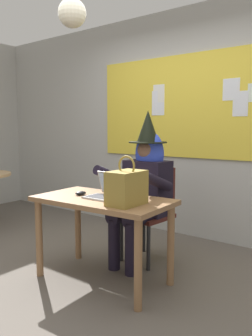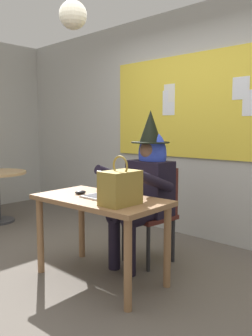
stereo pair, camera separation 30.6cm
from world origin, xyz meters
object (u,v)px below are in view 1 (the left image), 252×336
computer_mouse (81,193)px  person_costumed (144,180)px  laptop (106,192)px  handbag (127,187)px  desk_main (103,211)px  chair_at_desk (151,207)px

computer_mouse → person_costumed: bearing=79.2°
laptop → handbag: handbag is taller
person_costumed → laptop: (-0.04, -0.51, -0.04)m
computer_mouse → handbag: 0.56m
person_costumed → handbag: bearing=25.6°
desk_main → computer_mouse: computer_mouse is taller
computer_mouse → handbag: size_ratio=0.28×
person_costumed → laptop: 0.51m
chair_at_desk → handbag: size_ratio=2.43×
desk_main → chair_at_desk: 0.68m
chair_at_desk → handbag: handbag is taller
person_costumed → computer_mouse: person_costumed is taller
desk_main → laptop: laptop is taller
laptop → handbag: size_ratio=0.73×
desk_main → person_costumed: bearing=85.8°
desk_main → person_costumed: size_ratio=0.81×
person_costumed → laptop: size_ratio=5.32×
chair_at_desk → person_costumed: 0.31m
desk_main → laptop: 0.16m
laptop → chair_at_desk: bearing=85.5°
laptop → desk_main: bearing=-91.6°
handbag → computer_mouse: bearing=174.0°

